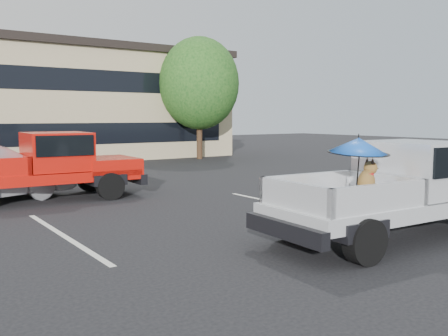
{
  "coord_description": "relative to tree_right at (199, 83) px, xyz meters",
  "views": [
    {
      "loc": [
        -5.96,
        -7.78,
        2.36
      ],
      "look_at": [
        -0.05,
        0.66,
        1.3
      ],
      "focal_mm": 40.0,
      "sensor_mm": 36.0,
      "label": 1
    }
  ],
  "objects": [
    {
      "name": "stripe_left",
      "position": [
        -12.0,
        -14.0,
        -4.21
      ],
      "size": [
        0.12,
        5.0,
        0.01
      ],
      "primitive_type": "cube",
      "color": "silver",
      "rests_on": "ground"
    },
    {
      "name": "ground",
      "position": [
        -9.0,
        -16.0,
        -4.21
      ],
      "size": [
        90.0,
        90.0,
        0.0
      ],
      "primitive_type": "plane",
      "color": "black",
      "rests_on": "ground"
    },
    {
      "name": "silver_pickup",
      "position": [
        -6.45,
        -17.9,
        -3.16
      ],
      "size": [
        5.78,
        2.34,
        2.06
      ],
      "rotation": [
        0.0,
        0.0,
        -0.05
      ],
      "color": "black",
      "rests_on": "ground"
    },
    {
      "name": "red_pickup",
      "position": [
        -10.9,
        -9.39,
        -3.16
      ],
      "size": [
        5.91,
        2.38,
        1.92
      ],
      "rotation": [
        0.0,
        0.0,
        -0.05
      ],
      "color": "black",
      "rests_on": "ground"
    },
    {
      "name": "tree_right",
      "position": [
        0.0,
        0.0,
        0.0
      ],
      "size": [
        4.46,
        4.46,
        6.78
      ],
      "color": "#332114",
      "rests_on": "ground"
    },
    {
      "name": "motel_building",
      "position": [
        -7.0,
        4.99,
        -1.0
      ],
      "size": [
        20.4,
        8.4,
        6.3
      ],
      "color": "tan",
      "rests_on": "ground"
    },
    {
      "name": "stripe_right",
      "position": [
        -6.0,
        -14.0,
        -4.21
      ],
      "size": [
        0.12,
        5.0,
        0.01
      ],
      "primitive_type": "cube",
      "color": "silver",
      "rests_on": "ground"
    },
    {
      "name": "tree_back",
      "position": [
        -3.0,
        8.0,
        0.2
      ],
      "size": [
        4.68,
        4.68,
        7.11
      ],
      "color": "#332114",
      "rests_on": "ground"
    }
  ]
}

